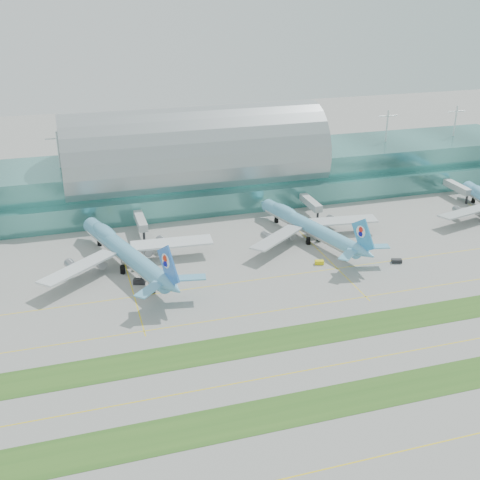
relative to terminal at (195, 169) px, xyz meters
name	(u,v)px	position (x,y,z in m)	size (l,w,h in m)	color
ground	(295,341)	(-0.01, -128.79, -14.23)	(700.00, 700.00, 0.00)	gray
terminal	(195,169)	(0.00, 0.00, 0.00)	(340.00, 69.10, 36.00)	#3D7A75
grass_strip_near	(336,401)	(-0.01, -156.79, -14.19)	(420.00, 12.00, 0.08)	#2D591E
grass_strip_far	(292,338)	(-0.01, -126.79, -14.19)	(420.00, 12.00, 0.08)	#2D591E
taxiline_a	(375,458)	(-0.01, -176.79, -14.22)	(420.00, 0.35, 0.01)	yellow
taxiline_b	(314,369)	(-0.01, -142.79, -14.22)	(420.00, 0.35, 0.01)	yellow
taxiline_c	(274,311)	(-0.01, -110.79, -14.22)	(420.00, 0.35, 0.01)	yellow
taxiline_d	(252,280)	(-0.01, -88.79, -14.22)	(420.00, 0.35, 0.01)	yellow
airliner_b	(124,250)	(-41.07, -65.32, -7.74)	(63.91, 74.23, 21.02)	#5AA3C7
airliner_c	(308,225)	(32.14, -61.03, -8.28)	(59.50, 68.83, 19.29)	#5FADD1
gse_c	(139,281)	(-38.02, -80.18, -13.32)	(4.04, 2.11, 1.82)	black
gse_d	(150,291)	(-35.68, -87.95, -13.49)	(3.43, 1.70, 1.48)	black
gse_e	(319,262)	(27.47, -83.63, -13.50)	(3.18, 1.81, 1.46)	yellow
gse_f	(397,261)	(55.31, -90.69, -13.53)	(3.70, 1.92, 1.39)	black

